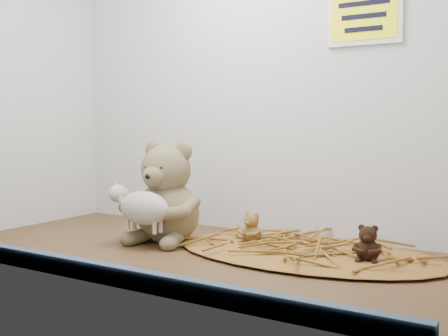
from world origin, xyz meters
The scene contains 8 objects.
alcove_shell centered at (0.00, 9.00, 45.00)cm, with size 120.40×60.20×90.40cm.
front_rail centered at (0.00, -28.80, 1.80)cm, with size 119.28×2.20×3.60cm, color #3B5171.
straw_bed centered at (23.29, 11.60, 0.62)cm, with size 63.83×37.06×1.24cm, color brown.
main_teddy centered at (-12.13, 6.84, 12.60)cm, with size 20.32×21.45×25.21cm, color olive, non-canonical shape.
toy_lamb centered at (-12.13, -2.19, 9.59)cm, with size 17.43×10.63×11.26cm, color #BCB4A8, non-canonical shape.
mini_teddy_tan centered at (8.49, 13.30, 4.84)cm, with size 5.81×6.13×7.20cm, color olive, non-canonical shape.
mini_teddy_brown centered at (38.08, 9.90, 5.04)cm, with size 6.13×6.47×7.61cm, color black, non-canonical shape.
wall_sign centered at (30.00, 29.40, 55.00)cm, with size 16.00×1.20×11.00cm, color #F9F80C.
Camera 1 is at (73.67, -103.84, 29.63)cm, focal length 45.00 mm.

